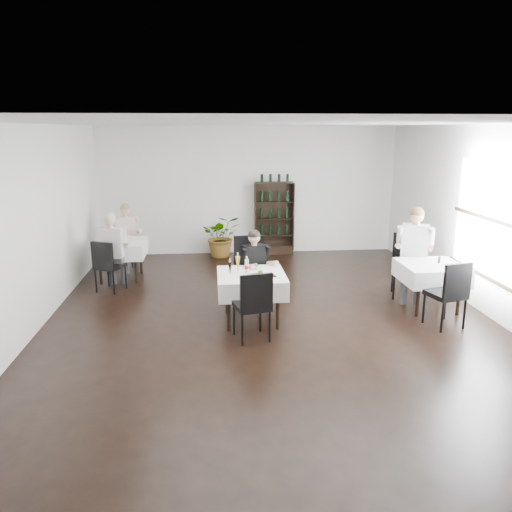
# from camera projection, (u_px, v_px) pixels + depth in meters

# --- Properties ---
(room_shell) EXTENTS (9.00, 9.00, 9.00)m
(room_shell) POSITION_uv_depth(u_px,v_px,m) (271.00, 227.00, 7.47)
(room_shell) COLOR black
(room_shell) RESTS_ON ground
(window_right) EXTENTS (0.06, 2.30, 1.85)m
(window_right) POSITION_uv_depth(u_px,v_px,m) (492.00, 223.00, 7.78)
(window_right) COLOR white
(window_right) RESTS_ON room_shell
(wine_shelf) EXTENTS (0.90, 0.28, 1.75)m
(wine_shelf) POSITION_uv_depth(u_px,v_px,m) (274.00, 219.00, 11.85)
(wine_shelf) COLOR black
(wine_shelf) RESTS_ON ground
(main_table) EXTENTS (1.03, 1.03, 0.77)m
(main_table) POSITION_uv_depth(u_px,v_px,m) (251.00, 283.00, 7.66)
(main_table) COLOR black
(main_table) RESTS_ON ground
(left_table) EXTENTS (0.98, 0.98, 0.77)m
(left_table) POSITION_uv_depth(u_px,v_px,m) (120.00, 249.00, 9.87)
(left_table) COLOR black
(left_table) RESTS_ON ground
(right_table) EXTENTS (0.98, 0.98, 0.77)m
(right_table) POSITION_uv_depth(u_px,v_px,m) (431.00, 273.00, 8.22)
(right_table) COLOR black
(right_table) RESTS_ON ground
(potted_tree) EXTENTS (0.92, 0.81, 0.99)m
(potted_tree) POSITION_uv_depth(u_px,v_px,m) (222.00, 236.00, 11.65)
(potted_tree) COLOR #2B5C1F
(potted_tree) RESTS_ON ground
(main_chair_far) EXTENTS (0.53, 0.54, 1.16)m
(main_chair_far) POSITION_uv_depth(u_px,v_px,m) (250.00, 266.00, 8.48)
(main_chair_far) COLOR black
(main_chair_far) RESTS_ON ground
(main_chair_near) EXTENTS (0.56, 0.56, 1.02)m
(main_chair_near) POSITION_uv_depth(u_px,v_px,m) (254.00, 302.00, 6.95)
(main_chair_near) COLOR black
(main_chair_near) RESTS_ON ground
(left_chair_far) EXTENTS (0.52, 0.52, 0.87)m
(left_chair_far) POSITION_uv_depth(u_px,v_px,m) (122.00, 246.00, 10.65)
(left_chair_far) COLOR black
(left_chair_far) RESTS_ON ground
(left_chair_near) EXTENTS (0.58, 0.59, 0.97)m
(left_chair_near) POSITION_uv_depth(u_px,v_px,m) (107.00, 263.00, 9.08)
(left_chair_near) COLOR black
(left_chair_near) RESTS_ON ground
(right_chair_far) EXTENTS (0.64, 0.64, 1.12)m
(right_chair_far) POSITION_uv_depth(u_px,v_px,m) (407.00, 261.00, 8.90)
(right_chair_far) COLOR black
(right_chair_far) RESTS_ON ground
(right_chair_near) EXTENTS (0.58, 0.59, 1.04)m
(right_chair_near) POSITION_uv_depth(u_px,v_px,m) (450.00, 290.00, 7.40)
(right_chair_near) COLOR black
(right_chair_near) RESTS_ON ground
(diner_main) EXTENTS (0.60, 0.63, 1.34)m
(diner_main) POSITION_uv_depth(u_px,v_px,m) (256.00, 264.00, 8.13)
(diner_main) COLOR #3D3E44
(diner_main) RESTS_ON ground
(diner_left_far) EXTENTS (0.60, 0.64, 1.42)m
(diner_left_far) POSITION_uv_depth(u_px,v_px,m) (127.00, 232.00, 10.46)
(diner_left_far) COLOR #3D3E44
(diner_left_far) RESTS_ON ground
(diner_left_near) EXTENTS (0.56, 0.57, 1.46)m
(diner_left_near) POSITION_uv_depth(u_px,v_px,m) (113.00, 245.00, 9.23)
(diner_left_near) COLOR #3D3E44
(diner_left_near) RESTS_ON ground
(diner_right_far) EXTENTS (0.73, 0.77, 1.63)m
(diner_right_far) POSITION_uv_depth(u_px,v_px,m) (414.00, 247.00, 8.62)
(diner_right_far) COLOR #3D3E44
(diner_right_far) RESTS_ON ground
(plate_far) EXTENTS (0.28, 0.28, 0.08)m
(plate_far) POSITION_uv_depth(u_px,v_px,m) (253.00, 267.00, 7.91)
(plate_far) COLOR white
(plate_far) RESTS_ON main_table
(plate_near) EXTENTS (0.29, 0.29, 0.07)m
(plate_near) POSITION_uv_depth(u_px,v_px,m) (258.00, 274.00, 7.53)
(plate_near) COLOR white
(plate_near) RESTS_ON main_table
(pilsner_dark) EXTENTS (0.06, 0.06, 0.26)m
(pilsner_dark) POSITION_uv_depth(u_px,v_px,m) (230.00, 269.00, 7.52)
(pilsner_dark) COLOR black
(pilsner_dark) RESTS_ON main_table
(pilsner_lager) EXTENTS (0.07, 0.07, 0.32)m
(pilsner_lager) POSITION_uv_depth(u_px,v_px,m) (238.00, 264.00, 7.66)
(pilsner_lager) COLOR gold
(pilsner_lager) RESTS_ON main_table
(coke_bottle) EXTENTS (0.07, 0.07, 0.26)m
(coke_bottle) POSITION_uv_depth(u_px,v_px,m) (247.00, 266.00, 7.66)
(coke_bottle) COLOR silver
(coke_bottle) RESTS_ON main_table
(napkin_cutlery) EXTENTS (0.23, 0.22, 0.02)m
(napkin_cutlery) POSITION_uv_depth(u_px,v_px,m) (269.00, 276.00, 7.49)
(napkin_cutlery) COLOR black
(napkin_cutlery) RESTS_ON main_table
(pepper_mill) EXTENTS (0.06, 0.06, 0.11)m
(pepper_mill) POSITION_uv_depth(u_px,v_px,m) (439.00, 260.00, 8.22)
(pepper_mill) COLOR black
(pepper_mill) RESTS_ON right_table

